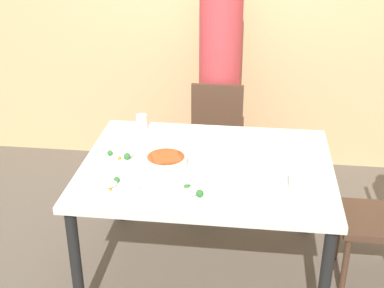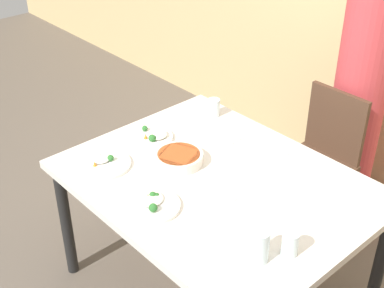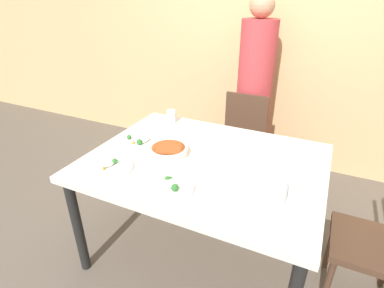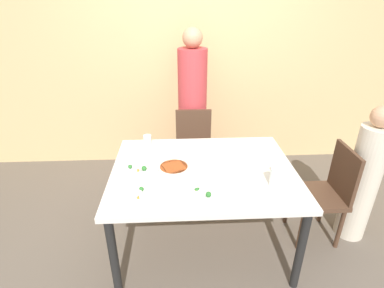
{
  "view_description": "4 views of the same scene",
  "coord_description": "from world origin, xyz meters",
  "px_view_note": "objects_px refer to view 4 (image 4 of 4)",
  "views": [
    {
      "loc": [
        0.24,
        -2.65,
        2.14
      ],
      "look_at": [
        -0.08,
        -0.05,
        0.88
      ],
      "focal_mm": 50.0,
      "sensor_mm": 36.0,
      "label": 1
    },
    {
      "loc": [
        1.43,
        -1.45,
        2.2
      ],
      "look_at": [
        -0.07,
        -0.09,
        0.94
      ],
      "focal_mm": 50.0,
      "sensor_mm": 36.0,
      "label": 2
    },
    {
      "loc": [
        0.6,
        -1.46,
        1.65
      ],
      "look_at": [
        -0.08,
        -0.01,
        0.83
      ],
      "focal_mm": 28.0,
      "sensor_mm": 36.0,
      "label": 3
    },
    {
      "loc": [
        -0.19,
        -1.97,
        1.93
      ],
      "look_at": [
        -0.09,
        0.0,
        0.95
      ],
      "focal_mm": 28.0,
      "sensor_mm": 36.0,
      "label": 4
    }
  ],
  "objects_px": {
    "chair_adult_spot": "(194,148)",
    "bowl_curry": "(174,169)",
    "person_child": "(363,180)",
    "plate_rice_adult": "(139,169)",
    "chair_child_spot": "(326,191)",
    "glass_water_tall": "(276,177)",
    "person_adult": "(192,110)"
  },
  "relations": [
    {
      "from": "bowl_curry",
      "to": "person_adult",
      "type": "bearing_deg",
      "value": 80.73
    },
    {
      "from": "person_adult",
      "to": "plate_rice_adult",
      "type": "height_order",
      "value": "person_adult"
    },
    {
      "from": "chair_child_spot",
      "to": "bowl_curry",
      "type": "bearing_deg",
      "value": -86.4
    },
    {
      "from": "person_adult",
      "to": "plate_rice_adult",
      "type": "xyz_separation_m",
      "value": [
        -0.47,
        -1.22,
        -0.02
      ]
    },
    {
      "from": "plate_rice_adult",
      "to": "glass_water_tall",
      "type": "height_order",
      "value": "glass_water_tall"
    },
    {
      "from": "chair_child_spot",
      "to": "glass_water_tall",
      "type": "height_order",
      "value": "glass_water_tall"
    },
    {
      "from": "chair_child_spot",
      "to": "bowl_curry",
      "type": "xyz_separation_m",
      "value": [
        -1.27,
        -0.08,
        0.3
      ]
    },
    {
      "from": "chair_adult_spot",
      "to": "person_child",
      "type": "distance_m",
      "value": 1.6
    },
    {
      "from": "person_child",
      "to": "person_adult",
      "type": "bearing_deg",
      "value": 139.1
    },
    {
      "from": "chair_adult_spot",
      "to": "plate_rice_adult",
      "type": "xyz_separation_m",
      "value": [
        -0.47,
        -0.89,
        0.29
      ]
    },
    {
      "from": "person_child",
      "to": "chair_child_spot",
      "type": "bearing_deg",
      "value": -180.0
    },
    {
      "from": "person_child",
      "to": "glass_water_tall",
      "type": "bearing_deg",
      "value": -161.21
    },
    {
      "from": "chair_adult_spot",
      "to": "person_child",
      "type": "xyz_separation_m",
      "value": [
        1.36,
        -0.84,
        0.1
      ]
    },
    {
      "from": "bowl_curry",
      "to": "chair_adult_spot",
      "type": "bearing_deg",
      "value": 77.5
    },
    {
      "from": "person_child",
      "to": "plate_rice_adult",
      "type": "relative_size",
      "value": 5.01
    },
    {
      "from": "chair_adult_spot",
      "to": "bowl_curry",
      "type": "distance_m",
      "value": 0.99
    },
    {
      "from": "chair_adult_spot",
      "to": "bowl_curry",
      "type": "bearing_deg",
      "value": -102.5
    },
    {
      "from": "chair_child_spot",
      "to": "glass_water_tall",
      "type": "xyz_separation_m",
      "value": [
        -0.56,
        -0.29,
        0.34
      ]
    },
    {
      "from": "chair_adult_spot",
      "to": "plate_rice_adult",
      "type": "height_order",
      "value": "chair_adult_spot"
    },
    {
      "from": "chair_child_spot",
      "to": "person_child",
      "type": "bearing_deg",
      "value": 90.0
    },
    {
      "from": "chair_child_spot",
      "to": "plate_rice_adult",
      "type": "distance_m",
      "value": 1.56
    },
    {
      "from": "chair_adult_spot",
      "to": "person_adult",
      "type": "distance_m",
      "value": 0.45
    },
    {
      "from": "chair_adult_spot",
      "to": "chair_child_spot",
      "type": "distance_m",
      "value": 1.36
    },
    {
      "from": "plate_rice_adult",
      "to": "glass_water_tall",
      "type": "xyz_separation_m",
      "value": [
        0.97,
        -0.25,
        0.05
      ]
    },
    {
      "from": "person_adult",
      "to": "person_child",
      "type": "xyz_separation_m",
      "value": [
        1.36,
        -1.18,
        -0.21
      ]
    },
    {
      "from": "chair_adult_spot",
      "to": "person_adult",
      "type": "xyz_separation_m",
      "value": [
        0.0,
        0.33,
        0.31
      ]
    },
    {
      "from": "bowl_curry",
      "to": "glass_water_tall",
      "type": "distance_m",
      "value": 0.74
    },
    {
      "from": "person_adult",
      "to": "glass_water_tall",
      "type": "height_order",
      "value": "person_adult"
    },
    {
      "from": "person_child",
      "to": "chair_adult_spot",
      "type": "bearing_deg",
      "value": 148.1
    },
    {
      "from": "plate_rice_adult",
      "to": "glass_water_tall",
      "type": "relative_size",
      "value": 1.72
    },
    {
      "from": "plate_rice_adult",
      "to": "person_adult",
      "type": "bearing_deg",
      "value": 68.91
    },
    {
      "from": "person_adult",
      "to": "chair_child_spot",
      "type": "bearing_deg",
      "value": -47.93
    }
  ]
}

